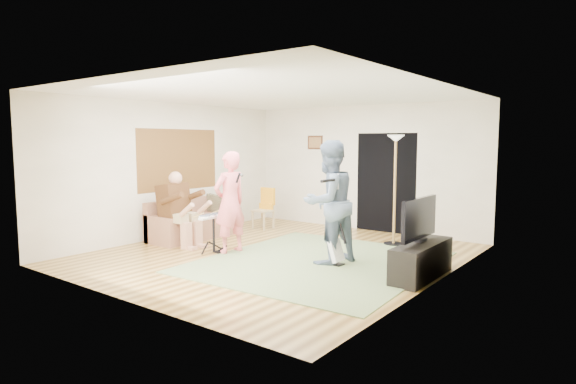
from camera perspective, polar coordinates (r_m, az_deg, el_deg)
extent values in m
plane|color=brown|center=(8.29, -1.23, -7.41)|extent=(6.00, 6.00, 0.00)
plane|color=white|center=(8.10, -1.28, 11.51)|extent=(6.00, 6.00, 0.00)
plane|color=brown|center=(10.14, -12.82, 3.75)|extent=(0.00, 2.05, 2.05)
plane|color=black|center=(10.36, 11.50, 1.05)|extent=(2.10, 0.00, 2.10)
cube|color=#3F2314|center=(11.22, 3.24, 5.88)|extent=(0.42, 0.03, 0.32)
cube|color=#667C4B|center=(7.78, 3.61, -8.25)|extent=(3.54, 3.92, 0.02)
cube|color=#99684C|center=(9.82, -10.94, -4.27)|extent=(0.77, 1.53, 0.38)
cube|color=#99684C|center=(10.03, -12.21, -2.96)|extent=(0.14, 1.90, 0.77)
cube|color=#99684C|center=(10.39, -7.43, -3.20)|extent=(0.77, 0.18, 0.54)
cube|color=#99684C|center=(9.27, -14.91, -4.47)|extent=(0.77, 0.18, 0.54)
cube|color=#4E2E16|center=(9.19, -13.41, -1.01)|extent=(0.38, 0.50, 0.63)
sphere|color=tan|center=(9.10, -13.20, 1.60)|extent=(0.25, 0.25, 0.25)
cylinder|color=black|center=(8.50, -8.79, -4.91)|extent=(0.04, 0.04, 0.61)
cube|color=white|center=(8.45, -8.83, -2.95)|extent=(0.12, 0.61, 0.04)
imported|color=#F46A71|center=(8.32, -6.91, -1.25)|extent=(0.50, 0.69, 1.76)
imported|color=slate|center=(7.57, 4.89, -1.23)|extent=(0.96, 1.11, 1.94)
cube|color=black|center=(7.60, 5.71, -8.55)|extent=(0.22, 0.18, 0.03)
cube|color=silver|center=(7.55, 5.73, -6.95)|extent=(0.17, 0.26, 0.35)
cylinder|color=black|center=(7.43, 6.36, -4.37)|extent=(0.18, 0.04, 0.46)
cylinder|color=black|center=(9.26, 12.39, -6.02)|extent=(0.37, 0.37, 0.03)
cylinder|color=#A37D46|center=(9.11, 12.53, -0.02)|extent=(0.05, 0.05, 1.94)
cone|color=white|center=(9.06, 12.67, 6.21)|extent=(0.32, 0.32, 0.13)
cube|color=tan|center=(10.61, -2.98, -2.20)|extent=(0.39, 0.39, 0.04)
cube|color=#F7A61A|center=(10.70, -2.40, -0.51)|extent=(0.36, 0.08, 0.38)
cube|color=black|center=(7.11, 15.55, -7.82)|extent=(0.40, 1.40, 0.50)
cube|color=black|center=(7.01, 15.30, -3.01)|extent=(0.06, 1.10, 0.58)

